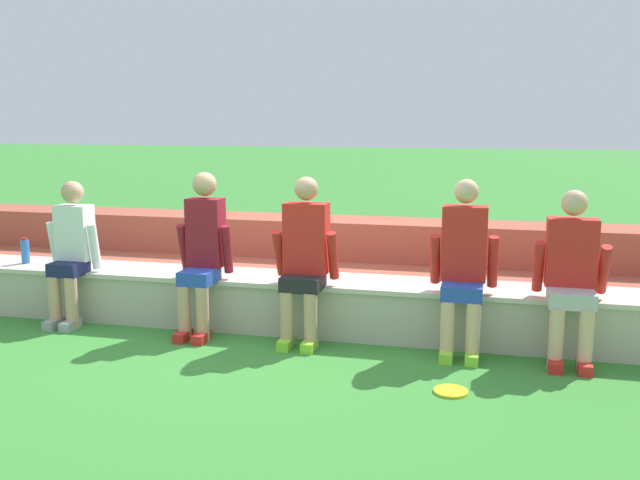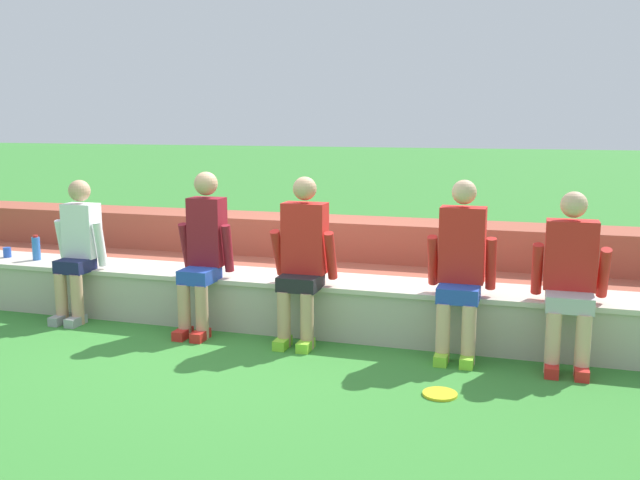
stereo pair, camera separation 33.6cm
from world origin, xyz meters
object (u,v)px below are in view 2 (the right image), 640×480
Objects in this scene: plastic_cup_left_end at (7,252)px; person_far_left at (78,247)px; frisbee at (440,394)px; person_center at (302,257)px; person_right_of_center at (461,265)px; water_bottle_mid_left at (36,248)px; person_far_right at (570,276)px; person_left_of_center at (203,250)px.

person_far_left is at bearing -15.48° from plastic_cup_left_end.
person_center is at bearing 145.88° from frisbee.
person_right_of_center is 5.55× the size of water_bottle_mid_left.
water_bottle_mid_left reaches higher than plastic_cup_left_end.
water_bottle_mid_left reaches higher than frisbee.
person_far_right is (4.30, -0.00, 0.01)m from person_far_left.
person_far_left is 3.49m from person_right_of_center.
person_far_left is 4.30m from person_far_right.
frisbee is (3.46, -0.88, -0.67)m from person_far_left.
plastic_cup_left_end is at bearing 176.25° from water_bottle_mid_left.
person_center is 3.28m from plastic_cup_left_end.
person_far_right is at bearing -3.13° from plastic_cup_left_end.
person_center is at bearing -178.55° from person_right_of_center.
water_bottle_mid_left is at bearing -3.75° from plastic_cup_left_end.
person_far_right is at bearing 46.71° from frisbee.
person_far_right is at bearing -3.09° from water_bottle_mid_left.
person_right_of_center reaches higher than frisbee.
person_left_of_center is at bearing -179.76° from person_right_of_center.
person_left_of_center is 1.01× the size of person_center.
frisbee is at bearing -21.97° from person_left_of_center.
person_right_of_center reaches higher than plastic_cup_left_end.
plastic_cup_left_end reaches higher than frisbee.
person_left_of_center reaches higher than plastic_cup_left_end.
person_right_of_center is at bearing -3.58° from water_bottle_mid_left.
person_center is (2.20, -0.03, 0.04)m from person_far_left.
person_left_of_center reaches higher than person_right_of_center.
water_bottle_mid_left is at bearing 174.17° from person_center.
person_center is 13.70× the size of plastic_cup_left_end.
person_far_left is 5.20× the size of water_bottle_mid_left.
frisbee is (1.27, -0.86, -0.71)m from person_center.
person_far_left is 3.64m from frisbee.
water_bottle_mid_left is at bearing 172.15° from person_left_of_center.
plastic_cup_left_end is at bearing 176.40° from person_right_of_center.
person_far_right reaches higher than plastic_cup_left_end.
person_right_of_center is 1.05× the size of person_far_right.
frisbee is (-0.83, -0.88, -0.68)m from person_far_right.
person_far_right is at bearing -0.52° from person_right_of_center.
person_far_right is at bearing -0.00° from person_far_left.
person_far_left is at bearing 165.68° from frisbee.
person_far_left is 0.94× the size of person_center.
person_center reaches higher than frisbee.
person_center is at bearing -5.83° from water_bottle_mid_left.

